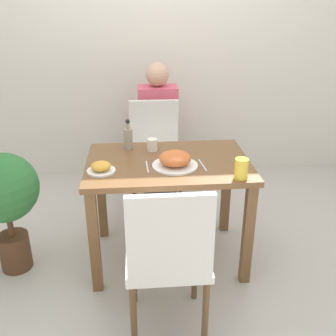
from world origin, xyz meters
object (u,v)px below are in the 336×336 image
(potted_plant_left, at_px, (4,195))
(side_plate, at_px, (101,168))
(sauce_bottle, at_px, (128,137))
(person_figure, at_px, (158,130))
(food_plate, at_px, (175,160))
(juice_glass, at_px, (241,169))
(chair_near, at_px, (168,255))
(drink_cup, at_px, (152,145))
(chair_far, at_px, (155,151))

(potted_plant_left, bearing_deg, side_plate, -8.76)
(sauce_bottle, height_order, person_figure, person_figure)
(sauce_bottle, bearing_deg, side_plate, -113.52)
(side_plate, xyz_separation_m, person_figure, (0.41, 1.19, -0.17))
(food_plate, distance_m, juice_glass, 0.41)
(chair_near, bearing_deg, sauce_bottle, -78.42)
(chair_near, height_order, juice_glass, chair_near)
(drink_cup, distance_m, potted_plant_left, 0.99)
(person_figure, bearing_deg, sauce_bottle, -107.10)
(chair_near, distance_m, sauce_bottle, 0.99)
(potted_plant_left, bearing_deg, drink_cup, 13.37)
(food_plate, relative_size, side_plate, 1.65)
(chair_near, distance_m, food_plate, 0.66)
(chair_near, xyz_separation_m, drink_cup, (-0.03, 0.88, 0.25))
(side_plate, bearing_deg, juice_glass, -11.25)
(chair_near, relative_size, sauce_bottle, 4.39)
(side_plate, distance_m, potted_plant_left, 0.66)
(chair_far, height_order, food_plate, chair_far)
(side_plate, relative_size, sauce_bottle, 0.82)
(chair_near, distance_m, side_plate, 0.70)
(drink_cup, bearing_deg, juice_glass, -44.76)
(drink_cup, xyz_separation_m, potted_plant_left, (-0.94, -0.22, -0.22))
(juice_glass, height_order, sauce_bottle, sauce_bottle)
(person_figure, bearing_deg, potted_plant_left, -133.31)
(sauce_bottle, bearing_deg, potted_plant_left, -160.61)
(chair_far, bearing_deg, side_plate, -113.58)
(sauce_bottle, xyz_separation_m, potted_plant_left, (-0.78, -0.27, -0.26))
(side_plate, bearing_deg, person_figure, 70.85)
(chair_near, distance_m, drink_cup, 0.91)
(chair_far, bearing_deg, juice_glass, -66.13)
(drink_cup, bearing_deg, chair_near, -88.00)
(drink_cup, bearing_deg, chair_far, 85.25)
(side_plate, xyz_separation_m, sauce_bottle, (0.16, 0.37, 0.05))
(food_plate, height_order, juice_glass, juice_glass)
(potted_plant_left, xyz_separation_m, person_figure, (1.03, 1.09, 0.03))
(food_plate, xyz_separation_m, side_plate, (-0.44, -0.04, -0.02))
(side_plate, height_order, potted_plant_left, potted_plant_left)
(person_figure, bearing_deg, food_plate, -88.37)
(chair_far, height_order, side_plate, chair_far)
(person_figure, bearing_deg, chair_far, -97.87)
(chair_near, height_order, chair_far, same)
(chair_far, xyz_separation_m, food_plate, (0.08, -0.79, 0.25))
(sauce_bottle, distance_m, potted_plant_left, 0.86)
(chair_far, height_order, juice_glass, chair_far)
(sauce_bottle, xyz_separation_m, person_figure, (0.25, 0.82, -0.23))
(drink_cup, height_order, juice_glass, juice_glass)
(food_plate, distance_m, person_figure, 1.16)
(food_plate, distance_m, sauce_bottle, 0.43)
(drink_cup, relative_size, sauce_bottle, 0.40)
(chair_near, xyz_separation_m, sauce_bottle, (-0.19, 0.93, 0.29))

